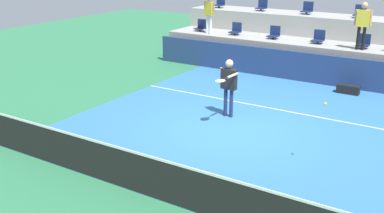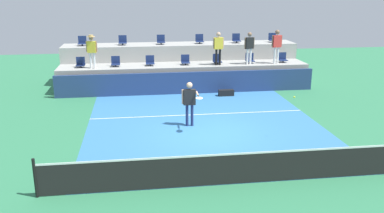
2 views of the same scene
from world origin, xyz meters
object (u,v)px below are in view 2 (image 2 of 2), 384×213
at_px(stadium_chair_lower_left, 116,62).
at_px(stadium_chair_lower_right, 250,59).
at_px(spectator_in_grey, 249,45).
at_px(stadium_chair_lower_far_right, 283,58).
at_px(stadium_chair_lower_mid_left, 150,61).
at_px(stadium_chair_upper_far_left, 82,42).
at_px(stadium_chair_upper_right, 236,39).
at_px(spectator_with_hat, 92,48).
at_px(stadium_chair_lower_center, 185,61).
at_px(tennis_player, 190,100).
at_px(stadium_chair_upper_mid_left, 161,40).
at_px(spectator_in_white, 218,45).
at_px(stadium_chair_lower_far_left, 81,63).
at_px(tennis_ball, 294,97).
at_px(equipment_bag, 226,93).
at_px(spectator_leaning_on_rail, 277,43).
at_px(stadium_chair_upper_mid_right, 200,40).
at_px(stadium_chair_lower_mid_right, 217,60).
at_px(stadium_chair_upper_far_right, 273,38).
at_px(stadium_chair_upper_left, 123,41).

height_order(stadium_chair_lower_left, stadium_chair_lower_right, same).
distance_m(stadium_chair_lower_left, spectator_in_grey, 6.98).
height_order(stadium_chair_lower_right, stadium_chair_lower_far_right, same).
height_order(stadium_chair_lower_mid_left, stadium_chair_upper_far_left, stadium_chair_upper_far_left).
distance_m(stadium_chair_upper_right, spectator_with_hat, 8.17).
bearing_deg(stadium_chair_lower_center, tennis_player, -95.52).
bearing_deg(stadium_chair_lower_center, stadium_chair_lower_far_right, 0.00).
distance_m(stadium_chair_upper_mid_left, tennis_player, 8.14).
relative_size(spectator_in_white, spectator_in_grey, 1.02).
height_order(stadium_chair_lower_mid_left, tennis_player, stadium_chair_lower_mid_left).
relative_size(stadium_chair_lower_far_left, stadium_chair_lower_center, 1.00).
relative_size(spectator_in_white, tennis_ball, 25.15).
distance_m(stadium_chair_upper_far_left, equipment_bag, 8.40).
relative_size(spectator_with_hat, spectator_in_white, 0.98).
bearing_deg(stadium_chair_lower_mid_left, stadium_chair_lower_right, 0.00).
bearing_deg(spectator_in_white, spectator_leaning_on_rail, 0.00).
relative_size(stadium_chair_lower_far_left, stadium_chair_upper_mid_right, 1.00).
distance_m(stadium_chair_upper_right, spectator_leaning_on_rail, 2.73).
relative_size(stadium_chair_lower_mid_right, spectator_in_grey, 0.31).
distance_m(stadium_chair_upper_far_left, stadium_chair_upper_mid_left, 4.27).
xyz_separation_m(spectator_leaning_on_rail, tennis_ball, (-2.02, -7.74, -0.79)).
distance_m(stadium_chair_lower_right, spectator_in_grey, 0.90).
relative_size(stadium_chair_lower_mid_left, tennis_player, 0.30).
relative_size(tennis_player, equipment_bag, 2.28).
relative_size(stadium_chair_upper_mid_left, stadium_chair_upper_far_right, 1.00).
xyz_separation_m(stadium_chair_lower_left, stadium_chair_lower_center, (3.61, 0.00, 0.00)).
relative_size(stadium_chair_lower_left, stadium_chair_lower_far_right, 1.00).
distance_m(stadium_chair_lower_far_left, stadium_chair_lower_right, 8.84).
height_order(stadium_chair_upper_right, spectator_with_hat, spectator_with_hat).
bearing_deg(tennis_player, stadium_chair_lower_right, 56.77).
bearing_deg(equipment_bag, stadium_chair_lower_far_left, 164.85).
height_order(stadium_chair_lower_far_left, tennis_ball, stadium_chair_lower_far_left).
relative_size(stadium_chair_upper_left, stadium_chair_upper_far_right, 1.00).
height_order(stadium_chair_lower_center, stadium_chair_upper_left, stadium_chair_upper_left).
xyz_separation_m(stadium_chair_lower_far_left, stadium_chair_upper_far_right, (10.66, 1.80, 0.85)).
bearing_deg(stadium_chair_lower_center, spectator_in_grey, -6.61).
relative_size(stadium_chair_upper_mid_left, spectator_with_hat, 0.31).
bearing_deg(tennis_player, stadium_chair_lower_left, 115.74).
height_order(stadium_chair_lower_left, stadium_chair_upper_left, stadium_chair_upper_left).
height_order(stadium_chair_lower_right, stadium_chair_upper_far_left, stadium_chair_upper_far_left).
height_order(stadium_chair_lower_mid_left, stadium_chair_lower_far_right, same).
height_order(tennis_player, spectator_in_grey, spectator_in_grey).
xyz_separation_m(stadium_chair_lower_left, stadium_chair_lower_mid_left, (1.76, 0.00, 0.00)).
bearing_deg(spectator_in_grey, stadium_chair_upper_right, 94.05).
bearing_deg(spectator_with_hat, stadium_chair_upper_right, 15.50).
bearing_deg(stadium_chair_lower_mid_left, stadium_chair_upper_mid_right, 32.02).
xyz_separation_m(stadium_chair_lower_center, spectator_with_hat, (-4.72, -0.38, 0.80)).
relative_size(stadium_chair_upper_right, equipment_bag, 0.68).
bearing_deg(stadium_chair_upper_right, stadium_chair_lower_left, -165.10).
xyz_separation_m(stadium_chair_upper_mid_right, spectator_with_hat, (-5.75, -2.18, -0.05)).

